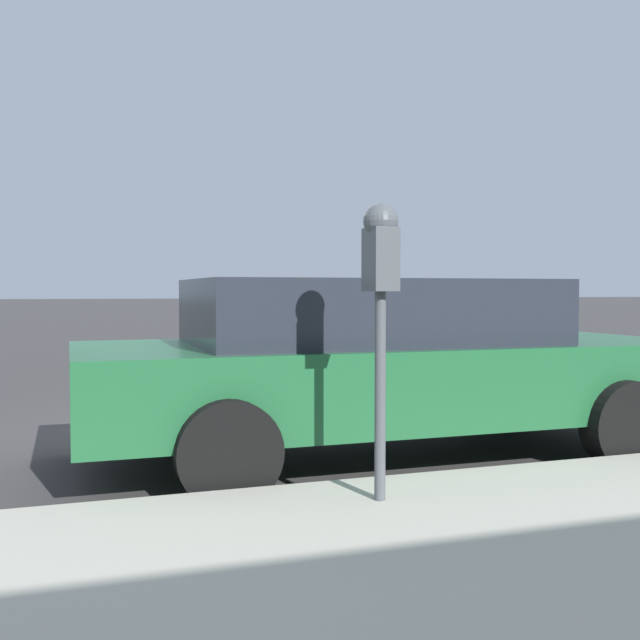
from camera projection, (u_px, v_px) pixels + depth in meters
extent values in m
plane|color=#3D3A3A|center=(246.00, 436.00, 6.55)|extent=(220.00, 220.00, 0.00)
cylinder|color=#4C5156|center=(380.00, 396.00, 4.03)|extent=(0.06, 0.06, 1.13)
cube|color=#4C5156|center=(381.00, 259.00, 4.00)|extent=(0.20, 0.14, 0.34)
sphere|color=#4C5156|center=(381.00, 221.00, 3.99)|extent=(0.19, 0.19, 0.19)
cube|color=gold|center=(373.00, 268.00, 4.10)|extent=(0.01, 0.11, 0.12)
cube|color=black|center=(373.00, 246.00, 4.10)|extent=(0.01, 0.10, 0.08)
cube|color=#1E5B33|center=(389.00, 379.00, 5.73)|extent=(1.83, 4.66, 0.56)
cube|color=#232833|center=(367.00, 311.00, 5.65)|extent=(1.60, 2.62, 0.48)
cylinder|color=black|center=(491.00, 392.00, 7.05)|extent=(0.22, 0.64, 0.64)
cylinder|color=black|center=(625.00, 424.00, 5.35)|extent=(0.22, 0.64, 0.64)
cylinder|color=black|center=(184.00, 407.00, 6.13)|extent=(0.22, 0.64, 0.64)
cylinder|color=black|center=(228.00, 452.00, 4.43)|extent=(0.22, 0.64, 0.64)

